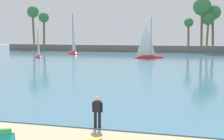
{
  "coord_description": "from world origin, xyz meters",
  "views": [
    {
      "loc": [
        8.9,
        -6.74,
        4.79
      ],
      "look_at": [
        2.96,
        13.63,
        2.56
      ],
      "focal_mm": 56.07,
      "sensor_mm": 36.0,
      "label": 1
    }
  ],
  "objects_px": {
    "sailboat_toward_headland": "(73,50)",
    "sailboat_near_shore": "(149,54)",
    "sailboat_mid_bay": "(38,55)",
    "person_at_waterline": "(97,111)"
  },
  "relations": [
    {
      "from": "sailboat_mid_bay",
      "to": "sailboat_toward_headland",
      "type": "distance_m",
      "value": 13.07
    },
    {
      "from": "sailboat_toward_headland",
      "to": "sailboat_near_shore",
      "type": "bearing_deg",
      "value": -24.41
    },
    {
      "from": "person_at_waterline",
      "to": "sailboat_mid_bay",
      "type": "distance_m",
      "value": 53.64
    },
    {
      "from": "person_at_waterline",
      "to": "sailboat_toward_headland",
      "type": "height_order",
      "value": "sailboat_toward_headland"
    },
    {
      "from": "sailboat_near_shore",
      "to": "sailboat_mid_bay",
      "type": "bearing_deg",
      "value": -168.98
    },
    {
      "from": "person_at_waterline",
      "to": "sailboat_mid_bay",
      "type": "xyz_separation_m",
      "value": [
        -27.8,
        45.87,
        -0.31
      ]
    },
    {
      "from": "sailboat_mid_bay",
      "to": "sailboat_toward_headland",
      "type": "xyz_separation_m",
      "value": [
        2.09,
        12.9,
        0.37
      ]
    },
    {
      "from": "person_at_waterline",
      "to": "sailboat_toward_headland",
      "type": "bearing_deg",
      "value": 113.64
    },
    {
      "from": "sailboat_near_shore",
      "to": "sailboat_toward_headland",
      "type": "xyz_separation_m",
      "value": [
        -19.26,
        8.74,
        0.13
      ]
    },
    {
      "from": "person_at_waterline",
      "to": "sailboat_mid_bay",
      "type": "relative_size",
      "value": 0.29
    }
  ]
}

